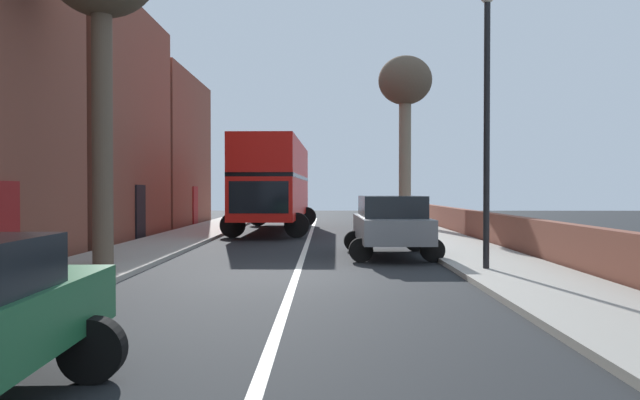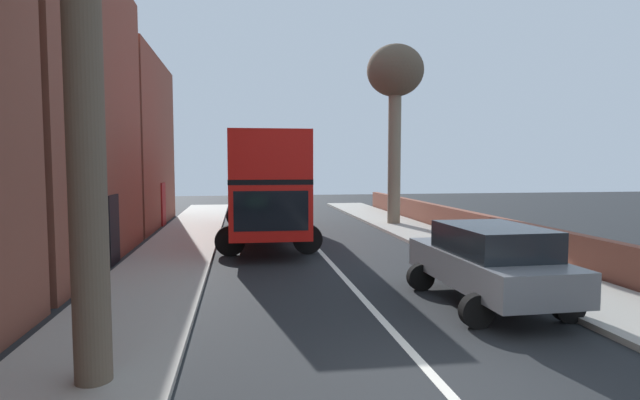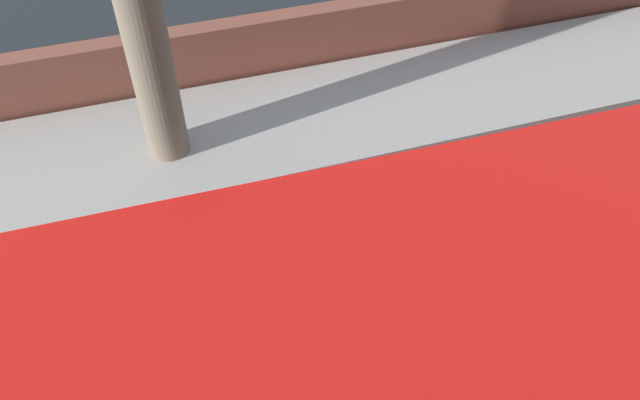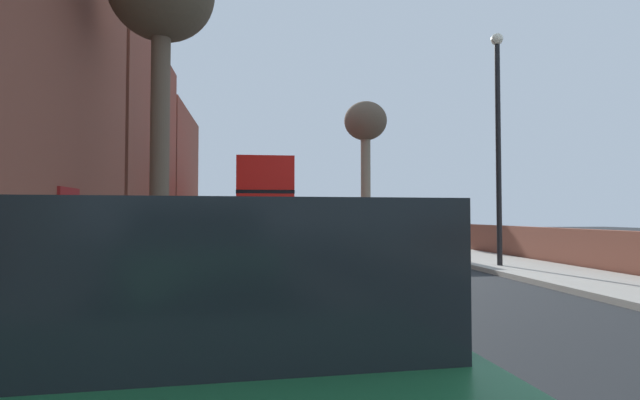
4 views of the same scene
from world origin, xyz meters
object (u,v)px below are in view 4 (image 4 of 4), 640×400
Objects in this scene: double_decker_bus at (265,199)px; street_tree_left_2 at (162,2)px; parked_car_green_left_1 at (195,327)px; lamppost_right at (498,129)px; parked_car_grey_right_0 at (396,230)px; street_tree_right_1 at (365,129)px.

double_decker_bus is 14.46m from street_tree_left_2.
lamppost_right reaches higher than parked_car_green_left_1.
parked_car_grey_right_0 is 4.79m from lamppost_right.
parked_car_grey_right_0 is at bearing -68.25° from double_decker_bus.
street_tree_right_1 is at bearing 74.55° from parked_car_green_left_1.
parked_car_grey_right_0 is at bearing 68.26° from parked_car_green_left_1.
street_tree_left_2 is at bearing 176.30° from lamppost_right.
street_tree_left_2 is at bearing -158.36° from parked_car_grey_right_0.
lamppost_right is at bearing -91.42° from street_tree_right_1.
street_tree_right_1 is (2.22, 13.58, 6.05)m from parked_car_grey_right_0.
lamppost_right reaches higher than double_decker_bus.
lamppost_right is (6.80, 9.12, 2.92)m from parked_car_green_left_1.
double_decker_bus is 15.25m from lamppost_right.
parked_car_grey_right_0 is at bearing -99.28° from street_tree_right_1.
street_tree_right_1 is at bearing 60.29° from street_tree_left_2.
parked_car_green_left_1 is 0.70× the size of lamppost_right.
double_decker_bus is 1.32× the size of street_tree_right_1.
parked_car_grey_right_0 reaches higher than parked_car_green_left_1.
parked_car_green_left_1 is 0.52× the size of street_tree_left_2.
street_tree_right_1 is at bearing 80.72° from parked_car_grey_right_0.
street_tree_left_2 is 1.34× the size of lamppost_right.
street_tree_right_1 is (7.22, 26.12, 6.14)m from parked_car_green_left_1.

